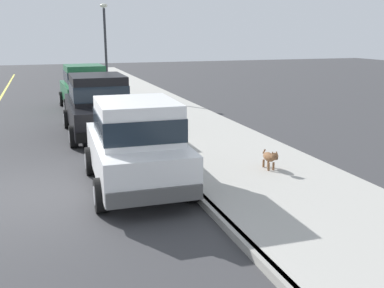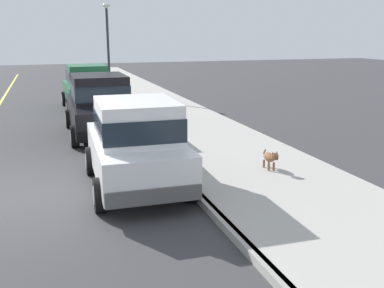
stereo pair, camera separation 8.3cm
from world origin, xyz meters
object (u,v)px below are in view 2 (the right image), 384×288
object	(u,v)px
car_green_hatchback	(87,86)
fire_hydrant	(160,127)
car_white_hatchback	(136,143)
car_black_sedan	(100,104)
street_lamp	(108,39)
dog_brown	(270,157)

from	to	relation	value
car_green_hatchback	fire_hydrant	distance (m)	6.95
car_white_hatchback	car_black_sedan	distance (m)	5.28
street_lamp	car_green_hatchback	bearing A→B (deg)	-114.19
dog_brown	fire_hydrant	world-z (taller)	fire_hydrant
fire_hydrant	car_white_hatchback	bearing A→B (deg)	-111.14
car_green_hatchback	street_lamp	xyz separation A→B (m)	(1.40, 3.11, 1.93)
car_green_hatchback	fire_hydrant	world-z (taller)	car_green_hatchback
dog_brown	fire_hydrant	size ratio (longest dim) A/B	1.04
car_green_hatchback	car_black_sedan	bearing A→B (deg)	-90.72
car_black_sedan	fire_hydrant	world-z (taller)	car_black_sedan
dog_brown	street_lamp	world-z (taller)	street_lamp
car_white_hatchback	car_green_hatchback	xyz separation A→B (m)	(-0.06, 10.50, 0.00)
dog_brown	street_lamp	bearing A→B (deg)	97.05
car_white_hatchback	street_lamp	world-z (taller)	street_lamp
car_black_sedan	dog_brown	world-z (taller)	car_black_sedan
car_green_hatchback	dog_brown	bearing A→B (deg)	-73.74
fire_hydrant	street_lamp	size ratio (longest dim) A/B	0.16
car_green_hatchback	car_white_hatchback	bearing A→B (deg)	-89.69
car_black_sedan	street_lamp	distance (m)	8.67
car_black_sedan	fire_hydrant	xyz separation A→B (m)	(1.56, -1.55, -0.51)
street_lamp	car_white_hatchback	bearing A→B (deg)	-95.63
street_lamp	car_black_sedan	bearing A→B (deg)	-99.97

